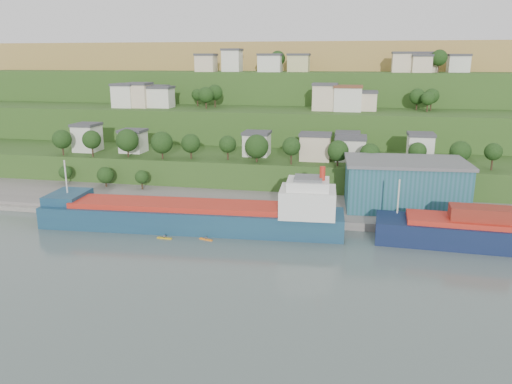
% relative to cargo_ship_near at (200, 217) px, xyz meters
% --- Properties ---
extents(ground, '(500.00, 500.00, 0.00)m').
position_rel_cargo_ship_near_xyz_m(ground, '(7.39, -8.85, -3.02)').
color(ground, '#485855').
rests_on(ground, ground).
extents(quay, '(220.00, 26.00, 4.00)m').
position_rel_cargo_ship_near_xyz_m(quay, '(27.39, 19.15, -3.02)').
color(quay, slate).
rests_on(quay, ground).
extents(pebble_beach, '(40.00, 18.00, 2.40)m').
position_rel_cargo_ship_near_xyz_m(pebble_beach, '(-47.61, 13.15, -3.02)').
color(pebble_beach, slate).
rests_on(pebble_beach, ground).
extents(hillside, '(360.00, 210.87, 96.00)m').
position_rel_cargo_ship_near_xyz_m(hillside, '(7.39, 159.86, -2.94)').
color(hillside, '#284719').
rests_on(hillside, ground).
extents(cargo_ship_near, '(74.27, 15.85, 18.94)m').
position_rel_cargo_ship_near_xyz_m(cargo_ship_near, '(0.00, 0.00, 0.00)').
color(cargo_ship_near, navy).
rests_on(cargo_ship_near, ground).
extents(warehouse, '(32.20, 21.03, 12.80)m').
position_rel_cargo_ship_near_xyz_m(warehouse, '(49.26, 22.14, 5.41)').
color(warehouse, '#1D5257').
rests_on(warehouse, quay).
extents(caravan, '(5.78, 2.44, 2.69)m').
position_rel_cargo_ship_near_xyz_m(caravan, '(-40.69, 14.84, -0.48)').
color(caravan, white).
rests_on(caravan, pebble_beach).
extents(dinghy, '(4.12, 2.93, 0.77)m').
position_rel_cargo_ship_near_xyz_m(dinghy, '(-34.80, 12.35, -1.44)').
color(dinghy, silver).
rests_on(dinghy, pebble_beach).
extents(kayak_orange, '(3.31, 1.53, 0.82)m').
position_rel_cargo_ship_near_xyz_m(kayak_orange, '(3.52, -6.94, -2.78)').
color(kayak_orange, orange).
rests_on(kayak_orange, ground).
extents(kayak_yellow, '(3.58, 0.83, 0.89)m').
position_rel_cargo_ship_near_xyz_m(kayak_yellow, '(-6.14, -8.06, -2.76)').
color(kayak_yellow, gold).
rests_on(kayak_yellow, ground).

